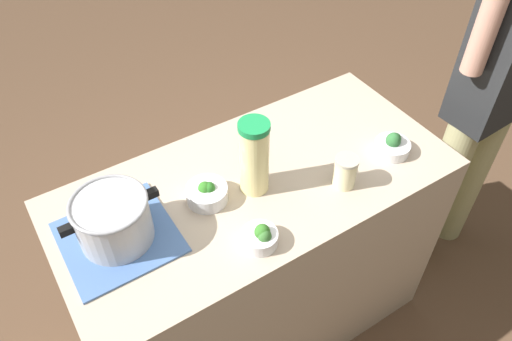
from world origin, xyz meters
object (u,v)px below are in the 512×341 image
at_px(broccoli_bowl_center, 392,145).
at_px(broccoli_bowl_back, 261,237).
at_px(cooking_pot, 113,219).
at_px(lemonade_pitcher, 254,157).
at_px(mason_jar, 345,172).
at_px(person_cook, 489,103).
at_px(broccoli_bowl_front, 207,193).

distance_m(broccoli_bowl_center, broccoli_bowl_back, 0.62).
distance_m(cooking_pot, lemonade_pitcher, 0.47).
xyz_separation_m(lemonade_pitcher, mason_jar, (0.26, -0.15, -0.08)).
bearing_deg(person_cook, lemonade_pitcher, 174.77).
relative_size(lemonade_pitcher, broccoli_bowl_back, 2.45).
height_order(broccoli_bowl_back, person_cook, person_cook).
xyz_separation_m(mason_jar, broccoli_bowl_center, (0.25, 0.03, -0.03)).
height_order(broccoli_bowl_front, broccoli_bowl_back, broccoli_bowl_back).
xyz_separation_m(lemonade_pitcher, person_cook, (1.07, -0.10, -0.16)).
bearing_deg(broccoli_bowl_center, person_cook, 1.88).
bearing_deg(broccoli_bowl_front, person_cook, -6.21).
height_order(lemonade_pitcher, mason_jar, lemonade_pitcher).
height_order(cooking_pot, broccoli_bowl_center, cooking_pot).
xyz_separation_m(mason_jar, person_cook, (0.81, 0.05, -0.08)).
relative_size(lemonade_pitcher, broccoli_bowl_center, 2.15).
height_order(lemonade_pitcher, broccoli_bowl_back, lemonade_pitcher).
bearing_deg(broccoli_bowl_front, broccoli_bowl_center, -12.89).
relative_size(broccoli_bowl_center, person_cook, 0.08).
bearing_deg(lemonade_pitcher, broccoli_bowl_center, -12.93).
distance_m(broccoli_bowl_front, broccoli_bowl_center, 0.68).
xyz_separation_m(mason_jar, broccoli_bowl_front, (-0.42, 0.18, -0.03)).
height_order(lemonade_pitcher, broccoli_bowl_front, lemonade_pitcher).
bearing_deg(broccoli_bowl_back, broccoli_bowl_front, 101.48).
distance_m(cooking_pot, mason_jar, 0.75).
bearing_deg(cooking_pot, broccoli_bowl_front, -1.14).
bearing_deg(broccoli_bowl_front, mason_jar, -23.83).
bearing_deg(broccoli_bowl_back, mason_jar, 8.88).
bearing_deg(person_cook, cooking_pot, 174.79).
distance_m(broccoli_bowl_center, person_cook, 0.56).
height_order(mason_jar, broccoli_bowl_back, mason_jar).
bearing_deg(mason_jar, lemonade_pitcher, 150.22).
bearing_deg(broccoli_bowl_center, mason_jar, -172.61).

